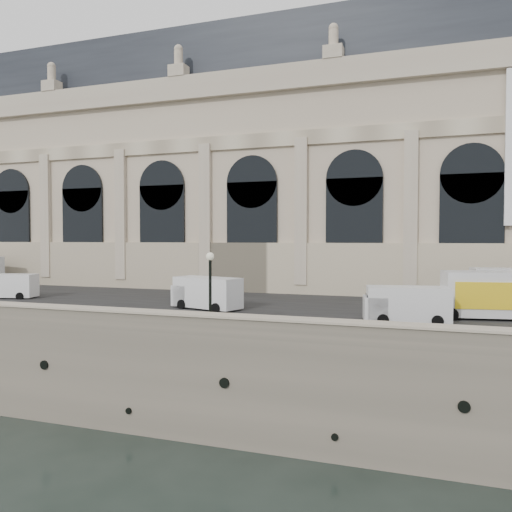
{
  "coord_description": "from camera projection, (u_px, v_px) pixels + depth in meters",
  "views": [
    {
      "loc": [
        12.14,
        -24.78,
        11.4
      ],
      "look_at": [
        -3.61,
        22.0,
        9.68
      ],
      "focal_mm": 35.0,
      "sensor_mm": 36.0,
      "label": 1
    }
  ],
  "objects": [
    {
      "name": "ground",
      "position": [
        191.0,
        443.0,
        27.74
      ],
      "size": [
        260.0,
        260.0,
        0.0
      ],
      "primitive_type": "plane",
      "color": "black",
      "rests_on": "ground"
    },
    {
      "name": "quay",
      "position": [
        318.0,
        307.0,
        60.78
      ],
      "size": [
        160.0,
        70.0,
        6.0
      ],
      "primitive_type": "cube",
      "color": "gray",
      "rests_on": "ground"
    },
    {
      "name": "street",
      "position": [
        267.0,
        304.0,
        40.79
      ],
      "size": [
        160.0,
        24.0,
        0.06
      ],
      "primitive_type": "cube",
      "color": "#2D2D2D",
      "rests_on": "quay"
    },
    {
      "name": "parapet",
      "position": [
        196.0,
        323.0,
        28.08
      ],
      "size": [
        160.0,
        1.4,
        1.21
      ],
      "color": "gray",
      "rests_on": "quay"
    },
    {
      "name": "museum",
      "position": [
        261.0,
        167.0,
        58.19
      ],
      "size": [
        69.0,
        18.7,
        29.1
      ],
      "color": "beige",
      "rests_on": "quay"
    },
    {
      "name": "van_a",
      "position": [
        5.0,
        286.0,
        44.81
      ],
      "size": [
        5.28,
        3.11,
        2.21
      ],
      "color": "white",
      "rests_on": "quay"
    },
    {
      "name": "van_b",
      "position": [
        204.0,
        293.0,
        38.01
      ],
      "size": [
        5.9,
        3.6,
        2.47
      ],
      "color": "white",
      "rests_on": "quay"
    },
    {
      "name": "van_c",
      "position": [
        402.0,
        305.0,
        31.72
      ],
      "size": [
        5.55,
        2.9,
        2.35
      ],
      "color": "silver",
      "rests_on": "quay"
    },
    {
      "name": "box_truck",
      "position": [
        488.0,
        295.0,
        33.35
      ],
      "size": [
        8.25,
        3.88,
        3.2
      ],
      "color": "silver",
      "rests_on": "quay"
    },
    {
      "name": "lamp_right",
      "position": [
        210.0,
        292.0,
        29.03
      ],
      "size": [
        0.47,
        0.47,
        4.61
      ],
      "color": "black",
      "rests_on": "quay"
    }
  ]
}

